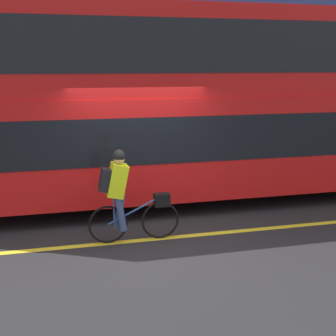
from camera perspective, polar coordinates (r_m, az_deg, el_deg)
The scene contains 6 objects.
ground_plane at distance 7.94m, azimuth -2.18°, elevation -8.89°, with size 80.00×80.00×0.00m, color #232326.
road_center_line at distance 8.00m, azimuth -2.29°, elevation -8.69°, with size 50.00×0.14×0.01m, color yellow.
sidewalk_curb at distance 12.77m, azimuth -7.08°, elevation -0.29°, with size 60.00×2.36×0.15m.
building_facade at distance 13.78m, azimuth -8.19°, elevation 13.88°, with size 60.00×0.30×6.48m.
bus at distance 10.13m, azimuth 6.82°, elevation 8.60°, with size 11.56×2.55×3.99m.
cyclist_on_bike at distance 7.68m, azimuth -5.40°, elevation -3.00°, with size 1.53×0.32×1.57m.
Camera 1 is at (-1.54, -7.22, 2.91)m, focal length 50.00 mm.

